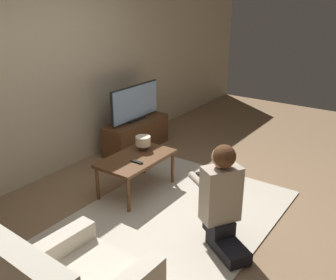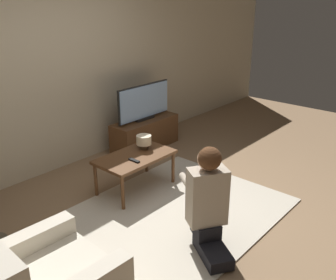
# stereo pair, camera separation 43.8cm
# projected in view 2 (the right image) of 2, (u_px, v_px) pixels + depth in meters

# --- Properties ---
(ground_plane) EXTENTS (10.00, 10.00, 0.00)m
(ground_plane) POSITION_uv_depth(u_px,v_px,m) (166.00, 218.00, 3.91)
(ground_plane) COLOR #896B4C
(wall_back) EXTENTS (10.00, 0.06, 2.60)m
(wall_back) POSITION_uv_depth(u_px,v_px,m) (49.00, 71.00, 4.62)
(wall_back) COLOR beige
(wall_back) RESTS_ON ground_plane
(rug) EXTENTS (2.56, 1.83, 0.02)m
(rug) POSITION_uv_depth(u_px,v_px,m) (166.00, 218.00, 3.91)
(rug) COLOR beige
(rug) RESTS_ON ground_plane
(tv_stand) EXTENTS (1.09, 0.39, 0.45)m
(tv_stand) POSITION_uv_depth(u_px,v_px,m) (145.00, 134.00, 5.63)
(tv_stand) COLOR brown
(tv_stand) RESTS_ON ground_plane
(tv) EXTENTS (1.00, 0.08, 0.53)m
(tv) POSITION_uv_depth(u_px,v_px,m) (144.00, 102.00, 5.46)
(tv) COLOR black
(tv) RESTS_ON tv_stand
(coffee_table) EXTENTS (0.91, 0.53, 0.45)m
(coffee_table) POSITION_uv_depth(u_px,v_px,m) (135.00, 159.00, 4.35)
(coffee_table) COLOR brown
(coffee_table) RESTS_ON ground_plane
(person_kneeling) EXTENTS (0.64, 0.81, 0.99)m
(person_kneeling) POSITION_uv_depth(u_px,v_px,m) (208.00, 199.00, 3.28)
(person_kneeling) COLOR black
(person_kneeling) RESTS_ON rug
(table_lamp) EXTENTS (0.18, 0.18, 0.17)m
(table_lamp) POSITION_uv_depth(u_px,v_px,m) (144.00, 141.00, 4.48)
(table_lamp) COLOR #4C3823
(table_lamp) RESTS_ON coffee_table
(remote) EXTENTS (0.04, 0.15, 0.02)m
(remote) POSITION_uv_depth(u_px,v_px,m) (134.00, 160.00, 4.18)
(remote) COLOR black
(remote) RESTS_ON coffee_table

